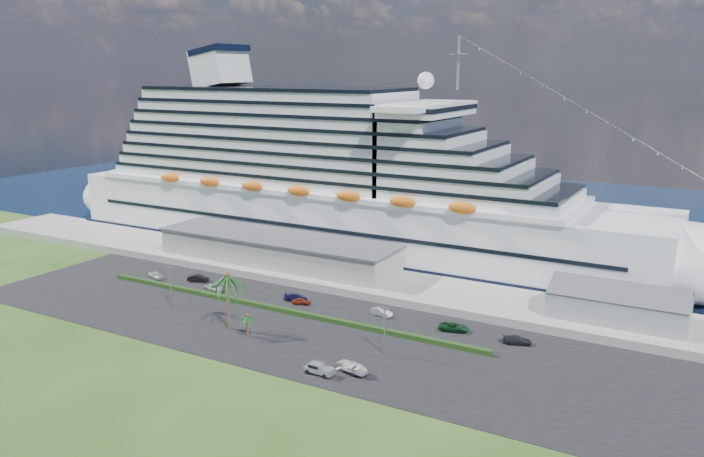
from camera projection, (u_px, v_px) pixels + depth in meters
The scene contains 22 objects.
ground at pixel (260, 347), 118.04m from camera, with size 420.00×420.00×0.00m, color #224316.
asphalt_lot at pixel (296, 327), 127.35m from camera, with size 140.00×38.00×0.12m, color black.
wharf at pixel (369, 281), 151.72m from camera, with size 240.00×20.00×1.80m, color gray.
water at pixel (496, 212), 228.17m from camera, with size 420.00×160.00×0.02m, color #0B1D32.
cruise_ship at pixel (340, 187), 178.75m from camera, with size 191.00×38.00×54.00m.
terminal_building at pixel (277, 249), 162.76m from camera, with size 61.00×15.00×6.30m.
port_shed at pixel (619, 305), 125.99m from camera, with size 24.00×12.31×7.37m.
hedge at pixel (276, 309), 135.30m from camera, with size 88.00×1.10×0.90m, color black.
lamp_post_left at pixel (171, 281), 137.02m from camera, with size 1.60×0.35×8.27m.
lamp_post_right at pixel (385, 324), 114.01m from camera, with size 1.60×0.35×8.27m.
palm_tall at pixel (227, 282), 124.11m from camera, with size 8.82×8.82×11.13m.
palm_short at pixel (247, 318), 121.48m from camera, with size 3.53×3.53×4.56m.
parked_car_0 at pixel (156, 275), 156.06m from camera, with size 1.77×4.40×1.50m, color #B9B9BB.
parked_car_1 at pixel (198, 278), 153.79m from camera, with size 1.65×4.72×1.55m, color black.
parked_car_2 at pixel (214, 288), 147.35m from camera, with size 2.18×4.74×1.32m, color #9B9FA3.
parked_car_3 at pixel (296, 297), 141.18m from camera, with size 1.95×4.80×1.39m, color #131442.
parked_car_4 at pixel (301, 301), 139.00m from camera, with size 1.48×3.67×1.25m, color maroon.
parked_car_5 at pixel (381, 312), 132.64m from camera, with size 1.58×4.53×1.49m, color #94979B.
parked_car_6 at pixel (454, 327), 124.99m from camera, with size 2.48×5.37×1.49m, color #0E3B1A.
parked_car_7 at pixel (517, 340), 119.13m from camera, with size 2.03×5.00×1.45m, color #222227.
pickup_truck at pixel (319, 369), 107.24m from camera, with size 4.99×2.00×1.75m.
boat_trailer at pixel (353, 367), 107.34m from camera, with size 6.64×4.91×1.84m.
Camera 1 is at (68.09, -88.08, 47.04)m, focal length 35.00 mm.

